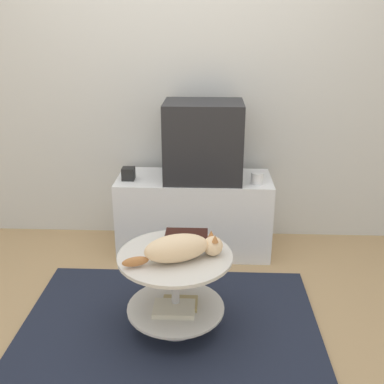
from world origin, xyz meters
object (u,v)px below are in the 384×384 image
(tv, at_px, (203,141))
(dvd_box, at_px, (186,238))
(cat, at_px, (181,248))
(speaker, at_px, (128,174))

(tv, height_order, dvd_box, tv)
(dvd_box, distance_m, cat, 0.20)
(tv, relative_size, cat, 1.07)
(speaker, relative_size, dvd_box, 0.37)
(speaker, bearing_deg, cat, -65.64)
(speaker, distance_m, cat, 1.06)
(tv, distance_m, cat, 1.05)
(dvd_box, height_order, cat, cat)
(tv, height_order, cat, tv)
(cat, bearing_deg, dvd_box, 64.03)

